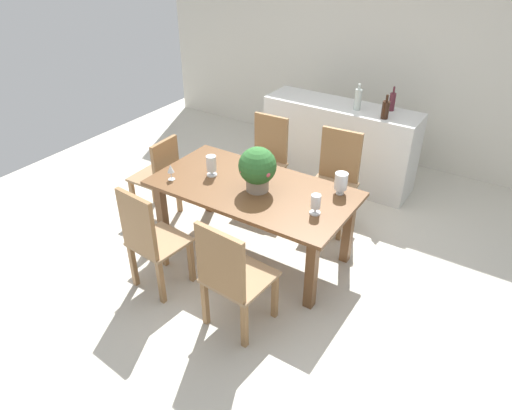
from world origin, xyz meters
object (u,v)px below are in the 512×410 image
Objects in this scene: wine_bottle_clear at (385,109)px; chair_far_right at (335,175)px; crystal_vase_left at (211,164)px; crystal_vase_right at (316,203)px; chair_head_end at (160,175)px; wine_glass at (171,169)px; flower_centerpiece at (257,168)px; chair_near_right at (230,274)px; chair_near_left at (149,238)px; chair_far_left at (266,156)px; kitchen_counter at (339,144)px; wine_bottle_green at (358,99)px; crystal_vase_center_near at (341,182)px; dining_table at (253,196)px; wine_bottle_dark at (392,101)px.

chair_far_right is at bearing -105.01° from wine_bottle_clear.
crystal_vase_left is 1.14× the size of crystal_vase_right.
chair_head_end reaches higher than wine_glass.
crystal_vase_left is (-0.51, -0.00, -0.11)m from flower_centerpiece.
chair_near_right reaches higher than crystal_vase_left.
chair_near_right is 1.06m from flower_centerpiece.
chair_near_right is at bearing 58.03° from chair_head_end.
chair_near_left is at bearing 3.56° from chair_near_right.
chair_far_right is 1.01× the size of chair_near_left.
chair_far_left is 1.37m from wine_bottle_clear.
chair_far_left is 1.00m from crystal_vase_left.
chair_near_right reaches higher than kitchen_counter.
chair_far_left reaches higher than crystal_vase_right.
wine_bottle_green is at bearing -99.16° from chair_near_left.
wine_glass is at bearing -124.11° from wine_bottle_clear.
wine_glass is (-1.43, -0.62, -0.01)m from crystal_vase_center_near.
wine_bottle_dark is (0.58, 1.92, 0.45)m from dining_table.
kitchen_counter reaches higher than crystal_vase_center_near.
chair_far_right is 5.05× the size of crystal_vase_left.
chair_far_right is 0.91m from wine_bottle_clear.
dining_table is at bearing -110.11° from wine_bottle_clear.
wine_bottle_dark reaches higher than chair_near_left.
flower_centerpiece is (1.24, -0.02, 0.44)m from chair_head_end.
flower_centerpiece is 2.33× the size of crystal_vase_right.
chair_far_right is at bearing -85.82° from chair_near_right.
chair_near_right is 4.97× the size of crystal_vase_left.
crystal_vase_left is 1.21m from crystal_vase_center_near.
wine_bottle_clear is at bearing 72.07° from flower_centerpiece.
kitchen_counter is at bearing 163.25° from wine_bottle_green.
flower_centerpiece is at bearing 87.48° from chair_head_end.
kitchen_counter is at bearing 58.18° from chair_far_left.
chair_head_end is 6.00× the size of wine_glass.
dining_table is 1.82m from wine_bottle_green.
wine_bottle_dark is (1.03, 1.95, 0.23)m from crystal_vase_left.
chair_near_left reaches higher than crystal_vase_left.
crystal_vase_left is at bearing -176.96° from dining_table.
dining_table is 1.80m from kitchen_counter.
dining_table is 1.82m from wine_bottle_clear.
wine_bottle_dark is at bearing 94.43° from wine_bottle_clear.
chair_near_left is 6.56× the size of wine_glass.
chair_far_left is 1.52m from wine_bottle_dark.
chair_near_right is at bearing -94.46° from chair_far_right.
crystal_vase_left is (-0.45, -0.02, 0.22)m from dining_table.
chair_near_left reaches higher than crystal_vase_right.
flower_centerpiece is 1.76m from wine_bottle_clear.
flower_centerpiece is at bearing 19.51° from wine_glass.
flower_centerpiece reaches higher than chair_near_right.
chair_far_left is at bearing 152.27° from crystal_vase_center_near.
wine_bottle_green is at bearing 138.93° from chair_head_end.
chair_near_right is 3.71× the size of wine_bottle_dark.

